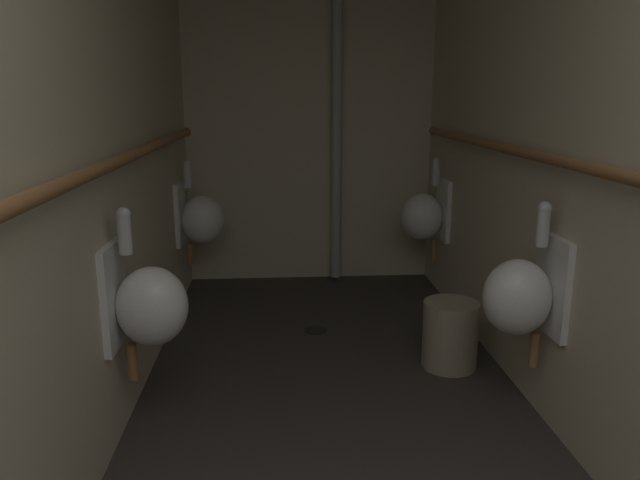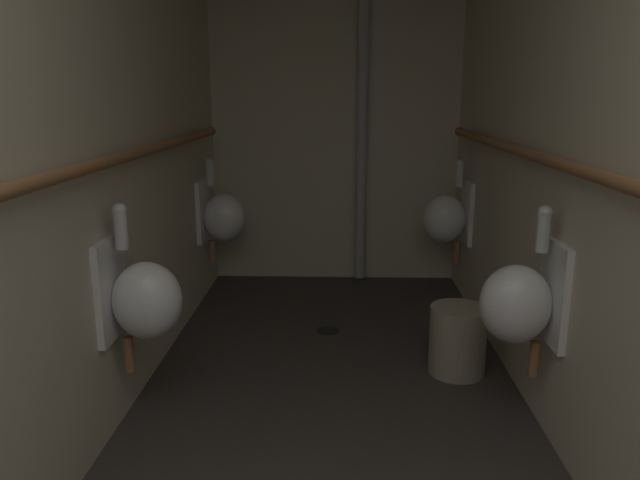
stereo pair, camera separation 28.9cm
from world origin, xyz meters
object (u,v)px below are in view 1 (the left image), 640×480
object	(u,v)px
urinal_right_mid	(522,295)
urinal_right_far	(425,215)
urinal_left_mid	(147,304)
urinal_left_far	(199,218)
standpipe_back_wall	(337,115)
floor_drain	(315,330)
waste_bin	(450,334)

from	to	relation	value
urinal_right_mid	urinal_right_far	bearing A→B (deg)	90.00
urinal_left_mid	urinal_right_far	world-z (taller)	same
urinal_right_mid	urinal_right_far	world-z (taller)	same
urinal_left_far	urinal_right_mid	world-z (taller)	same
standpipe_back_wall	urinal_right_far	bearing A→B (deg)	-35.65
urinal_right_mid	floor_drain	size ratio (longest dim) A/B	5.39
standpipe_back_wall	waste_bin	size ratio (longest dim) A/B	6.96
urinal_left_mid	floor_drain	distance (m)	1.51
urinal_left_far	floor_drain	size ratio (longest dim) A/B	5.39
urinal_left_mid	waste_bin	world-z (taller)	urinal_left_mid
urinal_left_far	urinal_right_far	distance (m)	1.62
floor_drain	waste_bin	xyz separation A→B (m)	(0.70, -0.56, 0.18)
floor_drain	urinal_left_far	bearing A→B (deg)	140.69
urinal_right_mid	standpipe_back_wall	xyz separation A→B (m)	(-0.60, 2.22, 0.70)
urinal_right_far	urinal_left_far	bearing A→B (deg)	-179.92
urinal_left_far	floor_drain	xyz separation A→B (m)	(0.78, -0.64, -0.60)
urinal_left_far	urinal_right_far	size ratio (longest dim) A/B	1.00
urinal_left_mid	urinal_left_far	size ratio (longest dim) A/B	1.00
urinal_left_far	waste_bin	world-z (taller)	urinal_left_far
standpipe_back_wall	waste_bin	distance (m)	2.04
urinal_right_mid	waste_bin	bearing A→B (deg)	102.99
waste_bin	standpipe_back_wall	bearing A→B (deg)	106.07
urinal_left_mid	floor_drain	xyz separation A→B (m)	(0.78, 1.15, -0.60)
urinal_left_mid	waste_bin	xyz separation A→B (m)	(1.48, 0.59, -0.42)
urinal_left_mid	floor_drain	bearing A→B (deg)	55.72
waste_bin	urinal_right_mid	bearing A→B (deg)	-77.01
urinal_left_far	standpipe_back_wall	size ratio (longest dim) A/B	0.29
urinal_left_mid	urinal_left_far	world-z (taller)	same
standpipe_back_wall	urinal_left_far	bearing A→B (deg)	-156.72
urinal_left_mid	standpipe_back_wall	distance (m)	2.54
standpipe_back_wall	waste_bin	world-z (taller)	standpipe_back_wall
urinal_left_far	urinal_right_mid	xyz separation A→B (m)	(1.62, -1.78, 0.00)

